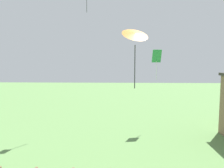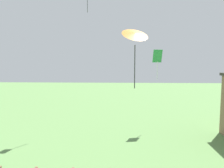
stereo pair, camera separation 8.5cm
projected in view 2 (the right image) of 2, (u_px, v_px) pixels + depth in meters
The scene contains 2 objects.
kite_green_diamond at pixel (157, 59), 20.08m from camera, with size 0.91×0.49×2.76m.
kite_orange_delta at pixel (135, 35), 11.01m from camera, with size 1.67×1.57×3.17m.
Camera 2 is at (0.51, -4.01, 6.23)m, focal length 35.00 mm.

